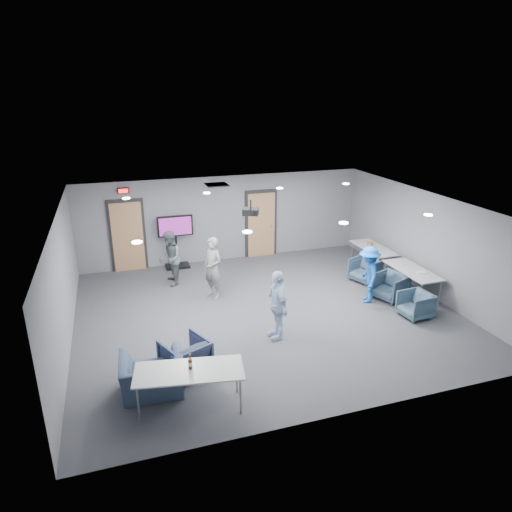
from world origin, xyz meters
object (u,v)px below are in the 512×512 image
object	(u,v)px
bottle_right	(372,247)
chair_front_b	(152,375)
person_d	(368,275)
chair_right_b	(390,286)
chair_right_a	(365,270)
tv_stand	(176,238)
bottle_front	(190,363)
person_c	(277,305)
table_front_left	(189,373)
projector	(251,212)
person_a	(213,268)
person_b	(170,259)
table_right_a	(373,249)
chair_right_c	(415,305)
table_right_b	(412,271)
chair_front_a	(185,357)

from	to	relation	value
bottle_right	chair_front_b	bearing A→B (deg)	-150.09
person_d	chair_right_b	xyz separation A→B (m)	(0.65, -0.06, -0.39)
chair_right_a	tv_stand	bearing A→B (deg)	-141.12
person_d	bottle_front	xyz separation A→B (m)	(-5.07, -2.75, 0.09)
person_c	tv_stand	bearing A→B (deg)	-164.70
person_d	table_front_left	size ratio (longest dim) A/B	0.77
projector	person_a	bearing A→B (deg)	170.98
person_b	bottle_right	distance (m)	5.89
chair_right_b	chair_right_a	bearing A→B (deg)	159.41
person_c	table_right_a	xyz separation A→B (m)	(4.16, 2.88, -0.11)
projector	person_c	bearing A→B (deg)	-65.79
chair_right_a	chair_right_c	distance (m)	2.34
person_a	chair_right_a	size ratio (longest dim) A/B	2.23
table_right_a	projector	distance (m)	4.61
person_d	table_right_a	world-z (taller)	person_d
person_d	bottle_front	bearing A→B (deg)	-39.91
bottle_front	table_right_a	bearing A→B (deg)	35.96
person_c	table_front_left	bearing A→B (deg)	-52.55
table_right_b	bottle_right	xyz separation A→B (m)	(-0.15, 1.77, 0.13)
chair_right_c	table_right_b	world-z (taller)	table_right_b
chair_front_b	bottle_right	xyz separation A→B (m)	(6.82, 3.93, 0.46)
bottle_right	projector	xyz separation A→B (m)	(-4.01, -0.84, 1.59)
person_c	chair_front_a	xyz separation A→B (m)	(-2.16, -0.78, -0.42)
person_d	chair_front_b	size ratio (longest dim) A/B	1.34
chair_front_a	tv_stand	distance (m)	5.82
person_d	bottle_right	xyz separation A→B (m)	(1.15, 1.74, 0.07)
projector	tv_stand	bearing A→B (deg)	139.16
person_c	chair_front_b	world-z (taller)	person_c
chair_right_b	bottle_front	world-z (taller)	bottle_front
person_c	chair_front_a	world-z (taller)	person_c
chair_right_a	table_right_a	xyz separation A→B (m)	(0.65, 0.66, 0.34)
person_c	chair_front_b	bearing A→B (deg)	-68.22
person_b	bottle_right	bearing A→B (deg)	83.14
person_a	bottle_front	size ratio (longest dim) A/B	5.83
chair_front_a	table_right_b	xyz separation A→B (m)	(6.32, 1.76, 0.31)
table_right_b	projector	bearing A→B (deg)	77.51
chair_front_b	bottle_front	world-z (taller)	bottle_front
chair_right_c	chair_front_b	xyz separation A→B (m)	(-6.32, -1.06, 0.05)
chair_right_b	table_front_left	size ratio (longest dim) A/B	0.39
person_b	table_right_b	world-z (taller)	person_b
person_d	chair_right_c	bearing A→B (deg)	51.59
person_a	person_d	size ratio (longest dim) A/B	1.11
bottle_front	table_right_b	bearing A→B (deg)	23.13
chair_right_c	person_a	bearing A→B (deg)	-125.29
person_c	person_d	bearing A→B (deg)	108.59
projector	table_right_a	bearing A→B (deg)	37.23
table_front_left	bottle_front	bearing A→B (deg)	59.28
person_a	bottle_front	xyz separation A→B (m)	(-1.34, -4.20, 0.01)
person_a	table_right_a	size ratio (longest dim) A/B	0.98
chair_front_b	projector	distance (m)	4.65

